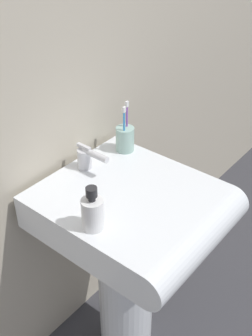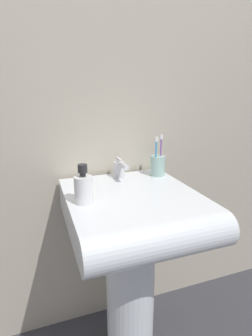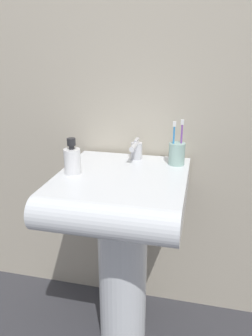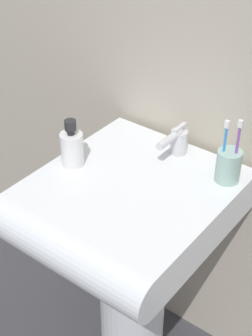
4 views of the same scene
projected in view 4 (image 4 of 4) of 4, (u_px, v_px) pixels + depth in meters
The scene contains 6 objects.
wall_back at pixel (204, 1), 1.32m from camera, with size 5.00×0.05×2.40m, color #B7AD99.
sink_pedestal at pixel (132, 298), 1.63m from camera, with size 0.21×0.21×0.67m, color white.
sink_basin at pixel (123, 209), 1.37m from camera, with size 0.49×0.56×0.12m.
faucet at pixel (177, 141), 1.45m from camera, with size 0.05×0.13×0.09m.
toothbrush_cup at pixel (228, 165), 1.34m from camera, with size 0.07×0.07×0.19m.
soap_bottle at pixel (72, 147), 1.40m from camera, with size 0.06×0.06×0.14m.
Camera 4 is at (0.65, -0.88, 1.61)m, focal length 55.00 mm.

